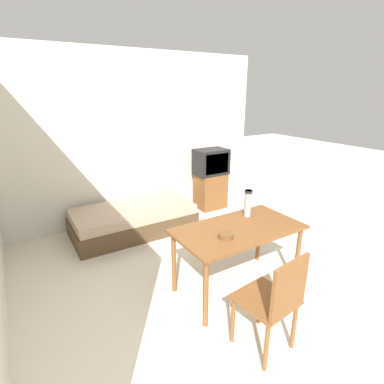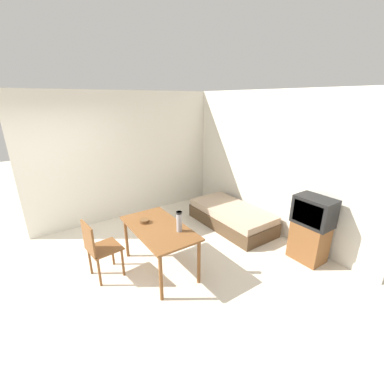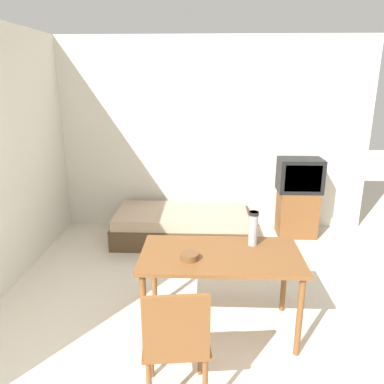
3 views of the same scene
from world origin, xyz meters
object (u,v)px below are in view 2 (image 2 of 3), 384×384
daybed (231,217)px  thermos_flask (179,221)px  dining_table (159,232)px  wooden_chair (98,247)px  mate_bowl (144,221)px  tv (311,229)px

daybed → thermos_flask: size_ratio=5.91×
daybed → dining_table: size_ratio=1.35×
wooden_chair → mate_bowl: (0.05, 0.72, 0.23)m
daybed → tv: (1.61, 0.23, 0.36)m
tv → dining_table: (-1.15, -2.15, 0.08)m
wooden_chair → mate_bowl: bearing=85.8°
thermos_flask → daybed: bearing=113.2°
daybed → wooden_chair: size_ratio=1.97×
wooden_chair → dining_table: bearing=69.6°
dining_table → daybed: bearing=103.4°
daybed → mate_bowl: 2.11m
dining_table → wooden_chair: bearing=-110.4°
daybed → tv: bearing=8.2°
wooden_chair → thermos_flask: thermos_flask is taller
daybed → dining_table: 2.02m
daybed → wooden_chair: wooden_chair is taller
dining_table → mate_bowl: 0.30m
tv → thermos_flask: (-0.87, -1.96, 0.34)m
daybed → mate_bowl: mate_bowl is taller
thermos_flask → dining_table: bearing=-146.3°
wooden_chair → thermos_flask: (0.59, 1.03, 0.37)m
dining_table → mate_bowl: mate_bowl is taller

